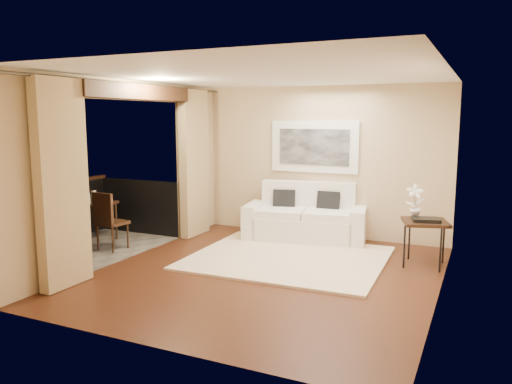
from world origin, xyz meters
The scene contains 18 objects.
floor centered at (0.00, 0.00, 0.00)m, with size 5.00×5.00×0.00m, color #4D2716.
room_shell centered at (-2.13, 0.00, 2.52)m, with size 5.00×6.40×5.00m.
balcony centered at (-3.31, 0.00, 0.18)m, with size 1.81×2.60×1.17m.
curtains centered at (-2.11, 0.00, 1.34)m, with size 0.16×4.80×2.64m.
artwork centered at (-0.15, 2.46, 1.62)m, with size 1.62×0.07×0.92m.
rug centered at (0.01, 0.79, 0.02)m, with size 2.85×2.48×0.04m, color #FFE7CD.
sofa centered at (-0.16, 2.09, 0.35)m, with size 2.20×1.23×1.00m.
side_table centered at (1.93, 1.32, 0.61)m, with size 0.76×0.76×0.67m.
tray centered at (1.94, 1.27, 0.69)m, with size 0.38×0.28×0.05m, color black.
orchid centered at (1.76, 1.43, 0.92)m, with size 0.27×0.18×0.51m, color white.
bistro_table centered at (-3.45, 0.46, 0.60)m, with size 0.66×0.66×0.68m.
balcony_chair_far centered at (-2.81, 0.02, 0.56)m, with size 0.45×0.45×0.96m.
balcony_chair_near centered at (-3.27, -0.74, 0.50)m, with size 0.42×0.43×0.87m.
ice_bucket centered at (-3.59, 0.54, 0.78)m, with size 0.18×0.18×0.20m, color white.
candle centered at (-3.40, 0.62, 0.72)m, with size 0.06×0.06×0.07m, color red.
vase centered at (-3.44, 0.30, 0.77)m, with size 0.04×0.04×0.18m, color white.
glass_a centered at (-3.30, 0.40, 0.74)m, with size 0.06×0.06×0.12m, color white.
glass_b centered at (-3.31, 0.47, 0.74)m, with size 0.06×0.06×0.12m, color white.
Camera 1 is at (2.68, -6.12, 2.15)m, focal length 35.00 mm.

